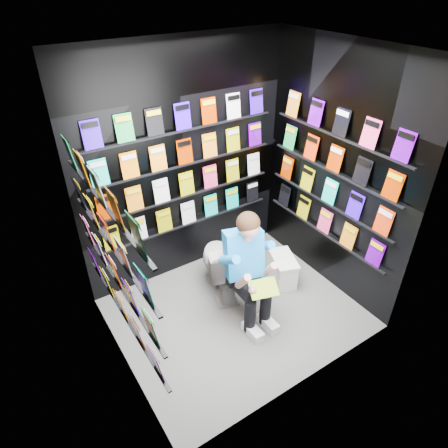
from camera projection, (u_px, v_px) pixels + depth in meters
floor at (236, 313)px, 4.24m from camera, size 2.40×2.40×0.00m
ceiling at (242, 51)px, 2.81m from camera, size 2.40×2.40×0.00m
wall_back at (184, 167)px, 4.22m from camera, size 2.40×0.04×2.60m
wall_front at (318, 270)px, 2.83m from camera, size 2.40×0.04×2.60m
wall_left at (106, 254)px, 2.98m from camera, size 0.04×2.00×2.60m
wall_right at (335, 175)px, 4.07m from camera, size 0.04×2.00×2.60m
comics_back at (186, 168)px, 4.20m from camera, size 2.10×0.06×1.37m
comics_left at (110, 252)px, 2.99m from camera, size 0.06×1.70×1.37m
comics_right at (333, 175)px, 4.05m from camera, size 0.06×1.70×1.37m
toilet at (221, 264)px, 4.35m from camera, size 0.62×0.84×0.73m
longbox at (283, 270)px, 4.60m from camera, size 0.35×0.45×0.30m
longbox_lid at (284, 259)px, 4.50m from camera, size 0.37×0.48×0.03m
reader at (242, 254)px, 3.87m from camera, size 0.69×0.84×1.34m
held_comic at (264, 288)px, 3.72m from camera, size 0.30×0.23×0.11m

